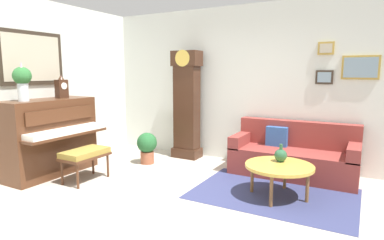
% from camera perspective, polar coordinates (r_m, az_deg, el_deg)
% --- Properties ---
extents(ground_plane, '(6.40, 6.00, 0.10)m').
position_cam_1_polar(ground_plane, '(4.20, -5.46, -15.14)').
color(ground_plane, '#B2A899').
extents(wall_left, '(0.13, 4.90, 2.80)m').
position_cam_1_polar(wall_left, '(5.74, -27.73, 5.35)').
color(wall_left, silver).
rests_on(wall_left, ground_plane).
extents(wall_back, '(5.30, 0.13, 2.80)m').
position_cam_1_polar(wall_back, '(5.98, 7.58, 6.25)').
color(wall_back, silver).
rests_on(wall_back, ground_plane).
extents(area_rug, '(2.10, 1.50, 0.01)m').
position_cam_1_polar(area_rug, '(4.59, 14.25, -12.55)').
color(area_rug, navy).
rests_on(area_rug, ground_plane).
extents(piano, '(0.87, 1.44, 1.21)m').
position_cam_1_polar(piano, '(5.61, -23.93, -2.70)').
color(piano, '#4C2B19').
rests_on(piano, ground_plane).
extents(piano_bench, '(0.42, 0.70, 0.48)m').
position_cam_1_polar(piano_bench, '(5.09, -18.47, -5.85)').
color(piano_bench, '#4C2B19').
rests_on(piano_bench, ground_plane).
extents(grandfather_clock, '(0.52, 0.34, 2.03)m').
position_cam_1_polar(grandfather_clock, '(6.08, -0.94, 2.23)').
color(grandfather_clock, '#3D2316').
rests_on(grandfather_clock, ground_plane).
extents(couch, '(1.90, 0.80, 0.84)m').
position_cam_1_polar(couch, '(5.39, 17.55, -6.05)').
color(couch, maroon).
rests_on(couch, ground_plane).
extents(coffee_table, '(0.88, 0.88, 0.44)m').
position_cam_1_polar(coffee_table, '(4.36, 15.25, -8.04)').
color(coffee_table, gold).
rests_on(coffee_table, ground_plane).
extents(mantel_clock, '(0.13, 0.18, 0.38)m').
position_cam_1_polar(mantel_clock, '(5.69, -22.16, 5.36)').
color(mantel_clock, '#3D2316').
rests_on(mantel_clock, piano).
extents(flower_vase, '(0.26, 0.26, 0.58)m').
position_cam_1_polar(flower_vase, '(5.29, -27.93, 6.36)').
color(flower_vase, silver).
rests_on(flower_vase, piano).
extents(green_jug, '(0.17, 0.17, 0.24)m').
position_cam_1_polar(green_jug, '(4.48, 15.48, -6.06)').
color(green_jug, '#234C33').
rests_on(green_jug, coffee_table).
extents(potted_plant, '(0.36, 0.36, 0.56)m').
position_cam_1_polar(potted_plant, '(5.82, -8.00, -4.57)').
color(potted_plant, '#935138').
rests_on(potted_plant, ground_plane).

